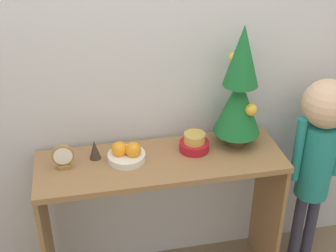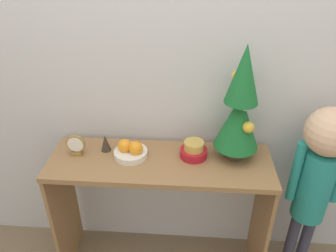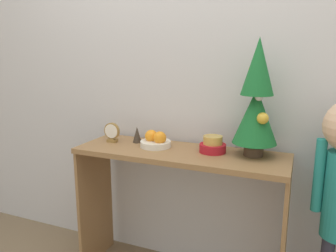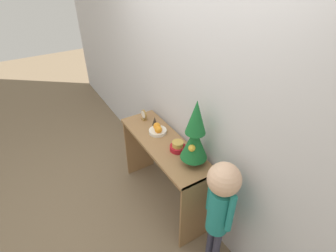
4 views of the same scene
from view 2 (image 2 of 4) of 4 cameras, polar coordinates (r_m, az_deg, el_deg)
The scene contains 8 objects.
back_wall at distance 1.76m, azimuth -0.83°, elevation 10.13°, with size 7.00×0.05×2.50m, color silver.
console_table at distance 1.88m, azimuth -1.31°, elevation -10.80°, with size 1.20×0.39×0.82m.
mini_tree at distance 1.67m, azimuth 12.44°, elevation 3.27°, with size 0.23×0.23×0.62m.
fruit_bowl at distance 1.77m, azimuth -6.54°, elevation -4.28°, with size 0.18×0.18×0.10m.
singing_bowl at distance 1.76m, azimuth 4.49°, elevation -4.25°, with size 0.15×0.15×0.09m.
desk_clock at distance 1.83m, azimuth -15.72°, elevation -3.28°, with size 0.10×0.04×0.12m.
figurine at distance 1.83m, azimuth -10.83°, elevation -2.88°, with size 0.05×0.05×0.10m.
child_figure at distance 1.90m, azimuth 24.82°, elevation -6.96°, with size 0.28×0.25×1.15m.
Camera 2 is at (0.14, -1.20, 1.87)m, focal length 35.00 mm.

